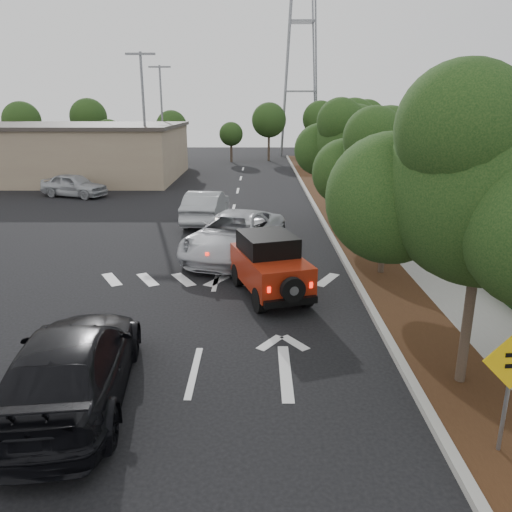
{
  "coord_description": "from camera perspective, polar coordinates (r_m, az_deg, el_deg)",
  "views": [
    {
      "loc": [
        1.4,
        -9.69,
        5.61
      ],
      "look_at": [
        1.34,
        3.0,
        1.75
      ],
      "focal_mm": 35.0,
      "sensor_mm": 36.0,
      "label": 1
    }
  ],
  "objects": [
    {
      "name": "ground",
      "position": [
        11.29,
        -7.09,
        -13.02
      ],
      "size": [
        120.0,
        120.0,
        0.0
      ],
      "primitive_type": "plane",
      "color": "black",
      "rests_on": "ground"
    },
    {
      "name": "curb",
      "position": [
        22.62,
        8.4,
        2.57
      ],
      "size": [
        0.2,
        70.0,
        0.15
      ],
      "primitive_type": "cube",
      "color": "#9E9B93",
      "rests_on": "ground"
    },
    {
      "name": "planting_strip",
      "position": [
        22.78,
        10.89,
        2.51
      ],
      "size": [
        1.8,
        70.0,
        0.12
      ],
      "primitive_type": "cube",
      "color": "black",
      "rests_on": "ground"
    },
    {
      "name": "sidewalk",
      "position": [
        23.21,
        15.51,
        2.46
      ],
      "size": [
        2.0,
        70.0,
        0.12
      ],
      "primitive_type": "cube",
      "color": "gray",
      "rests_on": "ground"
    },
    {
      "name": "hedge",
      "position": [
        23.54,
        18.87,
        3.21
      ],
      "size": [
        0.8,
        70.0,
        0.8
      ],
      "primitive_type": "cube",
      "color": "black",
      "rests_on": "ground"
    },
    {
      "name": "commercial_building",
      "position": [
        43.49,
        -23.75,
        10.77
      ],
      "size": [
        22.0,
        12.0,
        4.0
      ],
      "primitive_type": "cube",
      "color": "gray",
      "rests_on": "ground"
    },
    {
      "name": "transmission_tower",
      "position": [
        58.15,
        4.91,
        11.32
      ],
      "size": [
        7.0,
        4.0,
        28.0
      ],
      "primitive_type": null,
      "color": "slate",
      "rests_on": "ground"
    },
    {
      "name": "street_tree_near",
      "position": [
        11.56,
        22.16,
        -13.49
      ],
      "size": [
        3.8,
        3.8,
        5.92
      ],
      "primitive_type": null,
      "color": "black",
      "rests_on": "ground"
    },
    {
      "name": "street_tree_mid",
      "position": [
        17.64,
        14.03,
        -2.14
      ],
      "size": [
        3.2,
        3.2,
        5.32
      ],
      "primitive_type": null,
      "color": "black",
      "rests_on": "ground"
    },
    {
      "name": "street_tree_far",
      "position": [
        23.75,
        10.46,
        2.97
      ],
      "size": [
        3.4,
        3.4,
        5.62
      ],
      "primitive_type": null,
      "color": "black",
      "rests_on": "ground"
    },
    {
      "name": "light_pole_a",
      "position": [
        36.99,
        -12.18,
        7.82
      ],
      "size": [
        2.0,
        0.22,
        9.0
      ],
      "primitive_type": null,
      "color": "slate",
      "rests_on": "ground"
    },
    {
      "name": "light_pole_b",
      "position": [
        48.84,
        -10.39,
        10.05
      ],
      "size": [
        2.0,
        0.22,
        9.0
      ],
      "primitive_type": null,
      "color": "slate",
      "rests_on": "ground"
    },
    {
      "name": "red_jeep",
      "position": [
        15.2,
        1.42,
        -0.93
      ],
      "size": [
        2.56,
        3.83,
        1.87
      ],
      "rotation": [
        0.0,
        0.0,
        0.31
      ],
      "color": "black",
      "rests_on": "ground"
    },
    {
      "name": "silver_suv_ahead",
      "position": [
        19.08,
        -2.45,
        2.4
      ],
      "size": [
        4.37,
        6.51,
        1.66
      ],
      "primitive_type": "imported",
      "rotation": [
        0.0,
        0.0,
        -0.29
      ],
      "color": "#B5B7BE",
      "rests_on": "ground"
    },
    {
      "name": "black_suv_oncoming",
      "position": [
        10.51,
        -20.3,
        -11.6
      ],
      "size": [
        2.79,
        5.58,
        1.56
      ],
      "primitive_type": "imported",
      "rotation": [
        0.0,
        0.0,
        3.26
      ],
      "color": "black",
      "rests_on": "ground"
    },
    {
      "name": "silver_sedan_oncoming",
      "position": [
        24.83,
        -5.73,
        5.64
      ],
      "size": [
        2.04,
        4.9,
        1.58
      ],
      "primitive_type": "imported",
      "rotation": [
        0.0,
        0.0,
        3.06
      ],
      "color": "#A4A7AB",
      "rests_on": "ground"
    },
    {
      "name": "parked_suv",
      "position": [
        33.83,
        -20.09,
        7.61
      ],
      "size": [
        4.63,
        3.12,
        1.46
      ],
      "primitive_type": "imported",
      "rotation": [
        0.0,
        0.0,
        1.22
      ],
      "color": "#ABADB2",
      "rests_on": "ground"
    },
    {
      "name": "speed_hump_sign",
      "position": [
        9.04,
        27.14,
        -12.02
      ],
      "size": [
        1.03,
        0.12,
        2.19
      ],
      "rotation": [
        0.0,
        0.0,
        0.08
      ],
      "color": "slate",
      "rests_on": "ground"
    }
  ]
}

